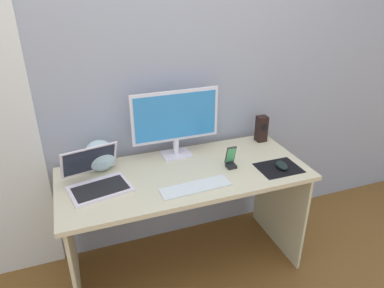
{
  "coord_description": "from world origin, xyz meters",
  "views": [
    {
      "loc": [
        -0.57,
        -1.69,
        1.77
      ],
      "look_at": [
        0.04,
        -0.02,
        0.9
      ],
      "focal_mm": 32.85,
      "sensor_mm": 36.0,
      "label": 1
    }
  ],
  "objects": [
    {
      "name": "ground_plane",
      "position": [
        0.0,
        0.0,
        0.0
      ],
      "size": [
        8.0,
        8.0,
        0.0
      ],
      "primitive_type": "plane",
      "color": "brown"
    },
    {
      "name": "wall_back",
      "position": [
        0.0,
        0.37,
        1.25
      ],
      "size": [
        6.0,
        0.04,
        2.5
      ],
      "primitive_type": "cube",
      "color": "#9DA2B3",
      "rests_on": "ground_plane"
    },
    {
      "name": "desk",
      "position": [
        0.0,
        0.0,
        0.57
      ],
      "size": [
        1.46,
        0.63,
        0.72
      ],
      "color": "beige",
      "rests_on": "ground_plane"
    },
    {
      "name": "monitor",
      "position": [
        0.02,
        0.22,
        0.96
      ],
      "size": [
        0.55,
        0.14,
        0.43
      ],
      "color": "white",
      "rests_on": "desk"
    },
    {
      "name": "speaker_right",
      "position": [
        0.64,
        0.23,
        0.81
      ],
      "size": [
        0.07,
        0.07,
        0.18
      ],
      "color": "black",
      "rests_on": "desk"
    },
    {
      "name": "laptop",
      "position": [
        -0.5,
        0.02,
        0.76
      ],
      "size": [
        0.37,
        0.36,
        0.21
      ],
      "color": "white",
      "rests_on": "desk"
    },
    {
      "name": "fishbowl",
      "position": [
        -0.45,
        0.21,
        0.81
      ],
      "size": [
        0.19,
        0.19,
        0.19
      ],
      "primitive_type": "sphere",
      "color": "silver",
      "rests_on": "desk"
    },
    {
      "name": "keyboard_external",
      "position": [
        -0.0,
        -0.18,
        0.72
      ],
      "size": [
        0.4,
        0.13,
        0.01
      ],
      "primitive_type": "cube",
      "rotation": [
        0.0,
        0.0,
        0.05
      ],
      "color": "silver",
      "rests_on": "desk"
    },
    {
      "name": "mousepad",
      "position": [
        0.54,
        -0.15,
        0.72
      ],
      "size": [
        0.25,
        0.2,
        0.0
      ],
      "primitive_type": "cube",
      "color": "black",
      "rests_on": "desk"
    },
    {
      "name": "mouse",
      "position": [
        0.56,
        -0.16,
        0.74
      ],
      "size": [
        0.07,
        0.11,
        0.04
      ],
      "primitive_type": "ellipsoid",
      "rotation": [
        0.0,
        0.0,
        -0.12
      ],
      "color": "black",
      "rests_on": "mousepad"
    },
    {
      "name": "phone_in_dock",
      "position": [
        0.28,
        -0.04,
        0.77
      ],
      "size": [
        0.06,
        0.06,
        0.14
      ],
      "color": "black",
      "rests_on": "desk"
    }
  ]
}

